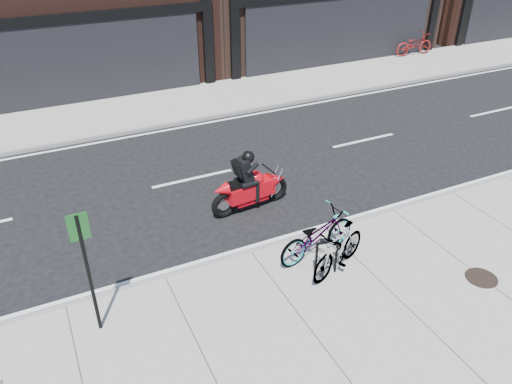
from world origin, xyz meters
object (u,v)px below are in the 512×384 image
bicycle_front (317,235)px  sign_post (87,264)px  bicycle_rear (339,249)px  manhole_cover (481,278)px  bicycle_far (414,44)px  motorcycle (253,185)px  bike_rack (327,255)px

bicycle_front → sign_post: bearing=81.7°
bicycle_rear → manhole_cover: bearing=36.3°
bicycle_far → motorcycle: bearing=127.8°
bicycle_front → bicycle_rear: bearing=-177.8°
bike_rack → motorcycle: size_ratio=0.38×
motorcycle → bicycle_far: size_ratio=1.09×
bike_rack → bicycle_far: size_ratio=0.41×
bike_rack → manhole_cover: bearing=-28.5°
bicycle_front → bicycle_rear: size_ratio=1.14×
bicycle_front → motorcycle: (-0.33, 2.55, 0.02)m
bicycle_rear → sign_post: 5.01m
bike_rack → bicycle_far: 17.88m
bicycle_front → bicycle_far: (12.80, 11.68, 0.01)m
bike_rack → bicycle_far: bearing=43.5°
bicycle_rear → motorcycle: motorcycle is taller
motorcycle → bike_rack: bearing=-92.7°
bicycle_far → manhole_cover: bearing=146.9°
manhole_cover → bike_rack: bearing=151.5°
motorcycle → sign_post: 5.28m
sign_post → bike_rack: bearing=-7.4°
motorcycle → sign_post: sign_post is taller
bicycle_front → manhole_cover: bicycle_front is taller
bike_rack → manhole_cover: bike_rack is taller
bike_rack → bicycle_rear: bearing=0.8°
manhole_cover → bicycle_rear: bearing=148.7°
bicycle_rear → sign_post: sign_post is taller
bicycle_rear → motorcycle: bearing=165.9°
bike_rack → bicycle_front: bicycle_front is taller
bicycle_rear → bicycle_far: size_ratio=0.87×
sign_post → motorcycle: bearing=30.1°
bike_rack → bicycle_far: bicycle_far is taller
bicycle_far → manhole_cover: 17.17m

